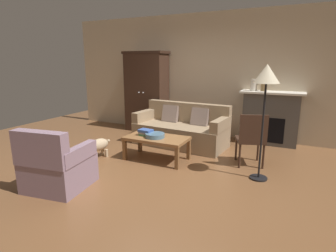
{
  "coord_description": "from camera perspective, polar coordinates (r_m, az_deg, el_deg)",
  "views": [
    {
      "loc": [
        2.05,
        -3.69,
        1.72
      ],
      "look_at": [
        -0.1,
        0.75,
        0.55
      ],
      "focal_mm": 29.1,
      "sensor_mm": 36.0,
      "label": 1
    }
  ],
  "objects": [
    {
      "name": "ground_plane",
      "position": [
        4.55,
        -3.06,
        -8.86
      ],
      "size": [
        9.6,
        9.6,
        0.0
      ],
      "primitive_type": "plane",
      "color": "brown"
    },
    {
      "name": "back_wall",
      "position": [
        6.57,
        7.73,
        10.45
      ],
      "size": [
        7.2,
        0.1,
        2.8
      ],
      "primitive_type": "cube",
      "color": "beige",
      "rests_on": "ground"
    },
    {
      "name": "fireplace",
      "position": [
        6.11,
        20.65,
        1.63
      ],
      "size": [
        1.26,
        0.48,
        1.12
      ],
      "color": "#4C4947",
      "rests_on": "ground"
    },
    {
      "name": "armoire",
      "position": [
        6.88,
        -4.5,
        7.17
      ],
      "size": [
        1.06,
        0.57,
        1.96
      ],
      "color": "#382319",
      "rests_on": "ground"
    },
    {
      "name": "couch",
      "position": [
        5.74,
        2.83,
        -0.81
      ],
      "size": [
        1.98,
        1.0,
        0.86
      ],
      "color": "#937A5B",
      "rests_on": "ground"
    },
    {
      "name": "coffee_table",
      "position": [
        4.83,
        -2.39,
        -2.92
      ],
      "size": [
        1.1,
        0.6,
        0.42
      ],
      "color": "olive",
      "rests_on": "ground"
    },
    {
      "name": "fruit_bowl",
      "position": [
        4.78,
        -2.74,
        -1.97
      ],
      "size": [
        0.34,
        0.34,
        0.07
      ],
      "primitive_type": "cylinder",
      "color": "slate",
      "rests_on": "coffee_table"
    },
    {
      "name": "book_stack",
      "position": [
        4.91,
        -4.6,
        -1.36
      ],
      "size": [
        0.27,
        0.2,
        0.11
      ],
      "color": "#427A4C",
      "rests_on": "coffee_table"
    },
    {
      "name": "mantel_vase_cream",
      "position": [
        6.05,
        17.55,
        8.19
      ],
      "size": [
        0.13,
        0.13,
        0.24
      ],
      "primitive_type": "cylinder",
      "color": "beige",
      "rests_on": "fireplace"
    },
    {
      "name": "mantel_vase_bronze",
      "position": [
        6.02,
        19.47,
        8.4
      ],
      "size": [
        0.12,
        0.12,
        0.32
      ],
      "primitive_type": "cylinder",
      "color": "olive",
      "rests_on": "fireplace"
    },
    {
      "name": "armchair_near_left",
      "position": [
        4.07,
        -22.3,
        -7.89
      ],
      "size": [
        0.87,
        0.87,
        0.88
      ],
      "color": "gray",
      "rests_on": "ground"
    },
    {
      "name": "side_chair_wooden",
      "position": [
        4.69,
        17.08,
        -2.16
      ],
      "size": [
        0.57,
        0.57,
        0.9
      ],
      "color": "#382319",
      "rests_on": "ground"
    },
    {
      "name": "floor_lamp",
      "position": [
        4.05,
        19.89,
        8.9
      ],
      "size": [
        0.36,
        0.36,
        1.69
      ],
      "color": "black",
      "rests_on": "ground"
    },
    {
      "name": "dog",
      "position": [
        5.08,
        -14.56,
        -3.97
      ],
      "size": [
        0.27,
        0.57,
        0.39
      ],
      "color": "tan",
      "rests_on": "ground"
    }
  ]
}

